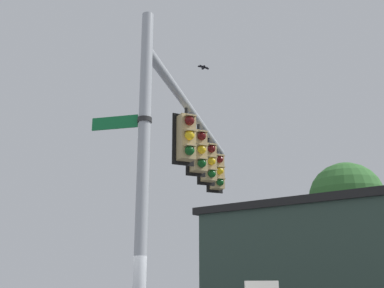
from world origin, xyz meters
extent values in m
cylinder|color=#ADB2B7|center=(0.00, 0.00, 3.36)|extent=(0.21, 0.21, 6.73)
cylinder|color=#ADB2B7|center=(-2.23, -2.74, 6.02)|extent=(4.60, 5.60, 0.19)
cylinder|color=black|center=(-1.71, -2.10, 5.83)|extent=(0.08, 0.08, 0.18)
cube|color=tan|center=(-1.71, -2.10, 5.22)|extent=(0.36, 0.30, 1.05)
sphere|color=#590F0F|center=(-1.71, -1.92, 5.57)|extent=(0.22, 0.22, 0.22)
cube|color=tan|center=(-1.71, -1.90, 5.67)|extent=(0.24, 0.20, 0.03)
sphere|color=yellow|center=(-1.71, -1.92, 5.22)|extent=(0.22, 0.22, 0.22)
cube|color=tan|center=(-1.71, -1.90, 5.32)|extent=(0.24, 0.20, 0.03)
sphere|color=#0F4C19|center=(-1.71, -1.92, 4.87)|extent=(0.22, 0.22, 0.22)
cube|color=tan|center=(-1.71, -1.90, 4.97)|extent=(0.24, 0.20, 0.03)
cube|color=black|center=(-1.71, -2.27, 5.22)|extent=(0.54, 0.03, 1.22)
cylinder|color=black|center=(-2.47, -3.04, 5.83)|extent=(0.08, 0.08, 0.18)
cube|color=tan|center=(-2.47, -3.04, 5.22)|extent=(0.36, 0.30, 1.05)
sphere|color=#590F0F|center=(-2.47, -2.85, 5.57)|extent=(0.22, 0.22, 0.22)
cube|color=tan|center=(-2.47, -2.83, 5.67)|extent=(0.24, 0.20, 0.03)
sphere|color=yellow|center=(-2.47, -2.85, 5.22)|extent=(0.22, 0.22, 0.22)
cube|color=tan|center=(-2.47, -2.83, 5.32)|extent=(0.24, 0.20, 0.03)
sphere|color=#0F4C19|center=(-2.47, -2.85, 4.87)|extent=(0.22, 0.22, 0.22)
cube|color=tan|center=(-2.47, -2.83, 4.97)|extent=(0.24, 0.20, 0.03)
cube|color=black|center=(-2.47, -3.21, 5.22)|extent=(0.54, 0.03, 1.22)
cylinder|color=black|center=(-3.23, -3.98, 5.83)|extent=(0.08, 0.08, 0.18)
cube|color=tan|center=(-3.23, -3.98, 5.22)|extent=(0.36, 0.30, 1.05)
sphere|color=#590F0F|center=(-3.23, -3.79, 5.57)|extent=(0.22, 0.22, 0.22)
cube|color=tan|center=(-3.23, -3.77, 5.67)|extent=(0.24, 0.20, 0.03)
sphere|color=yellow|center=(-3.23, -3.79, 5.22)|extent=(0.22, 0.22, 0.22)
cube|color=tan|center=(-3.23, -3.77, 5.32)|extent=(0.24, 0.20, 0.03)
sphere|color=#0F4C19|center=(-3.23, -3.79, 4.87)|extent=(0.22, 0.22, 0.22)
cube|color=tan|center=(-3.23, -3.77, 4.97)|extent=(0.24, 0.20, 0.03)
cube|color=black|center=(-3.23, -4.15, 5.22)|extent=(0.54, 0.03, 1.22)
cylinder|color=black|center=(-3.99, -4.92, 5.83)|extent=(0.08, 0.08, 0.18)
cube|color=tan|center=(-3.99, -4.92, 5.22)|extent=(0.36, 0.30, 1.05)
sphere|color=#590F0F|center=(-3.99, -4.73, 5.57)|extent=(0.22, 0.22, 0.22)
cube|color=tan|center=(-3.99, -4.71, 5.67)|extent=(0.24, 0.20, 0.03)
sphere|color=yellow|center=(-3.99, -4.73, 5.22)|extent=(0.22, 0.22, 0.22)
cube|color=tan|center=(-3.99, -4.71, 5.32)|extent=(0.24, 0.20, 0.03)
sphere|color=#0F4C19|center=(-3.99, -4.73, 4.87)|extent=(0.22, 0.22, 0.22)
cube|color=tan|center=(-3.99, -4.71, 4.97)|extent=(0.24, 0.20, 0.03)
cube|color=black|center=(-3.99, -5.09, 5.22)|extent=(0.54, 0.03, 1.22)
cube|color=#147238|center=(0.42, -0.34, 4.71)|extent=(0.66, 0.55, 0.22)
cube|color=white|center=(0.42, -0.33, 4.71)|extent=(0.65, 0.53, 0.04)
cylinder|color=#262626|center=(0.00, 0.00, 4.71)|extent=(0.25, 0.25, 0.08)
ellipsoid|color=black|center=(-2.95, -3.68, 7.92)|extent=(0.12, 0.25, 0.08)
cube|color=black|center=(-2.97, -3.68, 7.93)|extent=(0.29, 0.11, 0.08)
cube|color=black|center=(-2.93, -3.68, 7.93)|extent=(0.29, 0.12, 0.03)
cube|color=black|center=(-11.44, -5.58, 4.84)|extent=(11.28, 15.02, 0.30)
cylinder|color=#4C3823|center=(-10.72, -6.66, 2.04)|extent=(0.27, 0.27, 4.07)
sphere|color=#387533|center=(-10.72, -6.66, 5.10)|extent=(2.94, 2.94, 2.94)
camera|label=1|loc=(2.29, 6.82, 2.20)|focal=42.26mm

